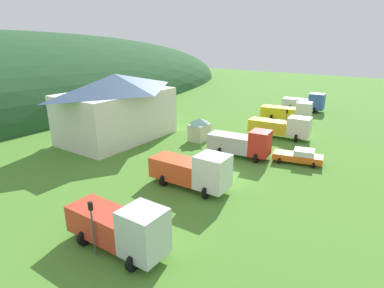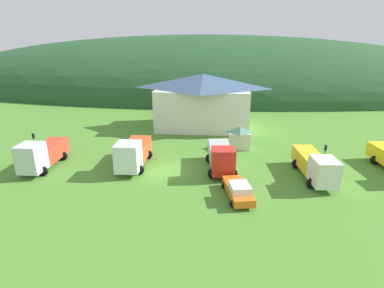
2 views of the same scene
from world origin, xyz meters
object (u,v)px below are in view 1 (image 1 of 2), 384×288
depot_building (117,106)px  crane_truck_red (242,143)px  service_pickup_orange (299,156)px  heavy_rig_striped (283,127)px  traffic_cone_near_pickup (185,174)px  traffic_light_east (286,120)px  box_truck_blue (307,102)px  play_shed_cream (199,129)px  traffic_light_west (92,223)px  flatbed_truck_yellow (289,111)px  heavy_rig_white (194,170)px  tow_truck_silver (122,227)px

depot_building → crane_truck_red: depot_building is taller
crane_truck_red → service_pickup_orange: bearing=9.1°
heavy_rig_striped → traffic_cone_near_pickup: 18.31m
service_pickup_orange → traffic_light_east: size_ratio=1.41×
box_truck_blue → play_shed_cream: bearing=-107.7°
box_truck_blue → traffic_light_east: size_ratio=1.94×
heavy_rig_striped → traffic_light_west: 31.61m
flatbed_truck_yellow → traffic_cone_near_pickup: (-27.58, 1.48, -1.63)m
heavy_rig_striped → traffic_light_east: 1.08m
crane_truck_red → heavy_rig_striped: (9.92, -1.30, -0.07)m
traffic_cone_near_pickup → heavy_rig_white: bearing=-129.7°
tow_truck_silver → heavy_rig_white: (10.24, 1.33, 0.03)m
tow_truck_silver → traffic_light_east: (30.92, -0.05, 0.65)m
traffic_light_west → traffic_light_east: (32.28, -1.17, 0.06)m
play_shed_cream → traffic_light_west: (-24.10, -7.86, 0.78)m
tow_truck_silver → box_truck_blue: (49.38, 2.33, -0.07)m
flatbed_truck_yellow → crane_truck_red: bearing=-94.8°
box_truck_blue → traffic_cone_near_pickup: (-36.98, 1.60, -1.70)m
play_shed_cream → flatbed_truck_yellow: flatbed_truck_yellow is taller
heavy_rig_white → depot_building: bearing=157.0°
play_shed_cream → traffic_cone_near_pickup: 11.62m
heavy_rig_white → service_pickup_orange: 13.26m
flatbed_truck_yellow → box_truck_blue: box_truck_blue is taller
traffic_light_east → traffic_cone_near_pickup: (-18.53, 3.98, -2.42)m
flatbed_truck_yellow → traffic_light_west: traffic_light_west is taller
heavy_rig_white → traffic_light_west: bearing=-90.3°
crane_truck_red → traffic_light_west: traffic_light_west is taller
tow_truck_silver → heavy_rig_striped: bearing=89.8°
crane_truck_red → traffic_cone_near_pickup: 8.47m
depot_building → box_truck_blue: bearing=-26.9°
traffic_light_west → traffic_cone_near_pickup: 14.24m
box_truck_blue → service_pickup_orange: (-27.39, -7.08, -0.87)m
depot_building → heavy_rig_striped: bearing=-54.7°
heavy_rig_striped → traffic_light_west: bearing=-96.4°
box_truck_blue → traffic_cone_near_pickup: box_truck_blue is taller
heavy_rig_white → traffic_light_east: traffic_light_east is taller
heavy_rig_white → heavy_rig_striped: size_ratio=0.92×
play_shed_cream → flatbed_truck_yellow: (17.24, -6.52, 0.06)m
play_shed_cream → box_truck_blue: (26.64, -6.65, 0.12)m
traffic_light_east → box_truck_blue: bearing=7.4°
heavy_rig_white → crane_truck_red: 10.06m
heavy_rig_white → heavy_rig_striped: bearing=85.2°
traffic_light_west → traffic_cone_near_pickup: bearing=11.5°
box_truck_blue → service_pickup_orange: 28.30m
depot_building → traffic_light_east: 23.35m
service_pickup_orange → traffic_light_west: (-23.35, 5.87, 1.53)m
traffic_light_east → flatbed_truck_yellow: bearing=15.4°
heavy_rig_white → service_pickup_orange: size_ratio=1.40×
depot_building → service_pickup_orange: depot_building is taller
crane_truck_red → heavy_rig_striped: size_ratio=0.88×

